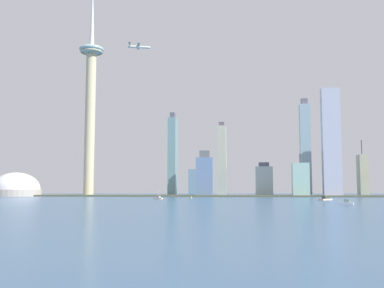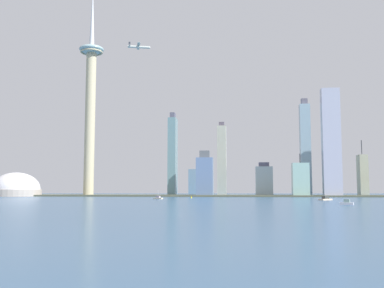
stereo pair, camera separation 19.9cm
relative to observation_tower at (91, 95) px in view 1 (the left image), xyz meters
The scene contains 18 objects.
ground_plane 512.40m from the observation_tower, 64.58° to the right, with size 6000.00×6000.00×0.00m, color #36597B.
waterfront_pier 263.50m from the observation_tower, ahead, with size 717.97×59.99×2.35m, color #515542.
observation_tower is the anchor object (origin of this frame).
stadium_dome 187.84m from the observation_tower, 166.89° to the right, with size 76.42×76.42×52.33m.
skyscraper_0 225.48m from the observation_tower, ahead, with size 25.75×18.30×69.91m.
skyscraper_2 379.92m from the observation_tower, ahead, with size 25.84×14.68×157.43m.
skyscraper_3 308.92m from the observation_tower, ahead, with size 26.33×23.51×52.66m.
skyscraper_4 249.09m from the observation_tower, 25.38° to the left, with size 15.43×21.72×128.20m.
skyscraper_5 164.65m from the observation_tower, 13.84° to the left, with size 12.61×26.05×135.21m.
skyscraper_6 451.65m from the observation_tower, ahead, with size 12.93×22.31×88.26m.
skyscraper_7 354.18m from the observation_tower, ahead, with size 23.93×20.82×63.26m.
skyscraper_8 226.06m from the observation_tower, 26.43° to the left, with size 18.18×17.78×44.62m.
skyscraper_9 358.10m from the observation_tower, ahead, with size 16.35×16.01×158.32m.
boat_0 477.52m from the observation_tower, 44.03° to the right, with size 10.65×6.75×4.41m.
boat_1 265.10m from the observation_tower, 47.79° to the right, with size 12.41×8.57×10.57m.
boat_2 410.95m from the observation_tower, 29.25° to the right, with size 16.28×16.28×8.45m.
channel_buoy_0 264.35m from the observation_tower, 32.79° to the right, with size 1.98×1.98×2.88m, color yellow.
airplane 138.32m from the observation_tower, 40.06° to the right, with size 31.09×32.43×8.50m.
Camera 1 is at (32.68, -235.96, 13.92)m, focal length 41.24 mm.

